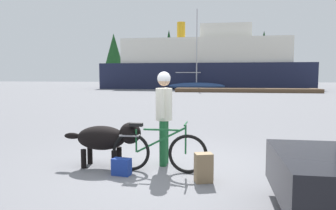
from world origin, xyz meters
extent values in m
plane|color=slate|center=(0.00, 0.00, 0.00)|extent=(160.00, 160.00, 0.00)
torus|color=black|center=(0.49, -0.27, 0.35)|extent=(0.70, 0.06, 0.70)
torus|color=black|center=(-0.55, -0.27, 0.35)|extent=(0.70, 0.06, 0.70)
cube|color=#19592D|center=(0.02, -0.27, 0.77)|extent=(0.66, 0.03, 0.03)
cube|color=#19592D|center=(0.00, -0.27, 0.59)|extent=(0.89, 0.03, 0.49)
cylinder|color=#19592D|center=(-0.45, -0.27, 0.56)|extent=(0.03, 0.03, 0.42)
cylinder|color=#19592D|center=(0.45, -0.27, 0.61)|extent=(0.03, 0.03, 0.52)
cube|color=black|center=(-0.45, -0.27, 0.85)|extent=(0.24, 0.10, 0.06)
cylinder|color=#19592D|center=(0.45, -0.27, 0.89)|extent=(0.03, 0.44, 0.03)
cube|color=slate|center=(-0.57, -0.27, 0.65)|extent=(0.36, 0.14, 0.02)
cylinder|color=#19592D|center=(-0.03, 0.34, 0.44)|extent=(0.14, 0.14, 0.87)
cylinder|color=#19592D|center=(-0.03, 0.12, 0.44)|extent=(0.14, 0.14, 0.87)
cylinder|color=silver|center=(-0.03, 0.23, 1.18)|extent=(0.32, 0.32, 0.62)
cylinder|color=silver|center=(-0.03, 0.45, 1.22)|extent=(0.09, 0.09, 0.55)
cylinder|color=silver|center=(-0.03, 0.01, 1.22)|extent=(0.09, 0.09, 0.55)
sphere|color=tan|center=(-0.03, 0.23, 1.65)|extent=(0.24, 0.24, 0.24)
sphere|color=white|center=(-0.03, 0.23, 1.68)|extent=(0.26, 0.26, 0.26)
ellipsoid|color=black|center=(-1.18, -0.11, 0.56)|extent=(0.93, 0.53, 0.45)
sphere|color=black|center=(-0.61, -0.11, 0.66)|extent=(0.40, 0.40, 0.40)
ellipsoid|color=black|center=(-1.76, -0.11, 0.58)|extent=(0.32, 0.12, 0.12)
cylinder|color=black|center=(-0.88, 0.04, 0.18)|extent=(0.10, 0.10, 0.36)
cylinder|color=black|center=(-0.88, -0.25, 0.18)|extent=(0.10, 0.10, 0.36)
cylinder|color=black|center=(-1.47, 0.04, 0.18)|extent=(0.10, 0.10, 0.36)
cylinder|color=black|center=(-1.47, -0.25, 0.18)|extent=(0.10, 0.10, 0.36)
cube|color=#8C7251|center=(0.78, -0.68, 0.24)|extent=(0.33, 0.28, 0.48)
cube|color=navy|center=(-0.65, -0.55, 0.15)|extent=(0.34, 0.23, 0.29)
cylinder|color=black|center=(2.49, -0.97, 0.32)|extent=(0.64, 0.22, 0.64)
cube|color=brown|center=(3.77, 28.67, 0.20)|extent=(14.74, 2.82, 0.40)
cube|color=#191E38|center=(-1.01, 37.63, 1.65)|extent=(26.73, 8.05, 3.30)
cube|color=silver|center=(-1.01, 37.63, 4.90)|extent=(21.38, 6.76, 3.20)
cube|color=silver|center=(1.66, 37.63, 7.40)|extent=(6.41, 4.83, 1.80)
cylinder|color=#BF8C19|center=(-4.22, 37.63, 7.70)|extent=(1.10, 1.10, 2.40)
ellipsoid|color=navy|center=(-1.74, 32.85, 0.45)|extent=(6.80, 1.91, 0.90)
cylinder|color=#B2B2B7|center=(-1.74, 32.85, 5.26)|extent=(0.14, 0.14, 8.73)
cylinder|color=#B2B2B7|center=(-2.76, 32.85, 2.10)|extent=(3.06, 0.10, 0.10)
cylinder|color=#4C331E|center=(-20.01, 56.06, 1.18)|extent=(0.35, 0.35, 2.36)
cone|color=#19471E|center=(-20.01, 56.06, 6.23)|extent=(4.30, 4.30, 7.74)
cylinder|color=#4C331E|center=(-0.94, 56.43, 1.61)|extent=(0.50, 0.50, 3.21)
cone|color=#1E4C28|center=(-0.94, 56.43, 6.34)|extent=(3.89, 3.89, 6.26)
cylinder|color=#4C331E|center=(9.11, 56.79, 1.15)|extent=(0.38, 0.38, 2.30)
cone|color=#143819|center=(9.11, 56.79, 6.20)|extent=(3.37, 3.37, 7.80)
cylinder|color=#4C331E|center=(-9.65, 61.19, 1.37)|extent=(0.32, 0.32, 2.75)
cone|color=#143819|center=(-9.65, 61.19, 7.02)|extent=(3.59, 3.59, 8.53)
camera|label=1|loc=(1.02, -5.76, 1.73)|focal=34.02mm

